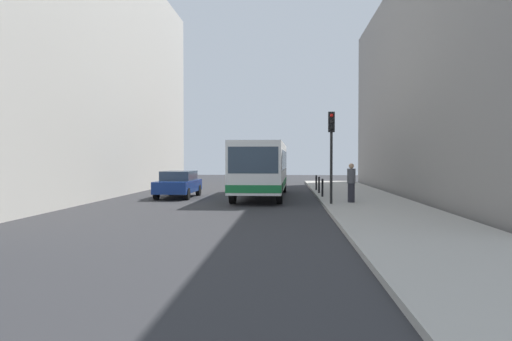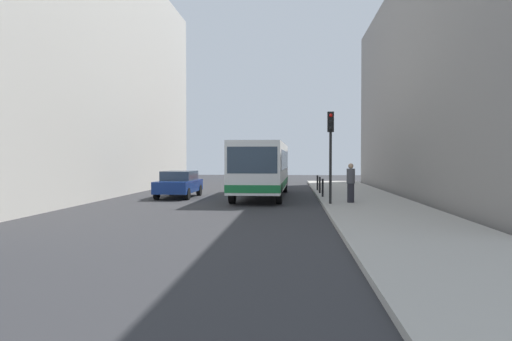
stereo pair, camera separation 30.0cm
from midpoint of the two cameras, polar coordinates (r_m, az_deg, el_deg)
The scene contains 12 objects.
ground_plane at distance 24.04m, azimuth 0.27°, elevation -3.74°, with size 80.00×80.00×0.00m, color #2D2D30.
sidewalk at distance 24.25m, azimuth 13.13°, elevation -3.56°, with size 4.40×40.00×0.15m, color #ADA89E.
building_left at distance 31.30m, azimuth -21.06°, elevation 10.95°, with size 7.00×32.00×14.79m, color #BCB7AD.
building_right at distance 29.85m, azimuth 23.82°, elevation 9.53°, with size 7.00×32.00×12.88m, color gray.
bus at distance 26.93m, azimuth 1.10°, elevation 0.48°, with size 2.74×11.07×3.00m.
car_beside_bus at distance 26.98m, azimuth -8.81°, elevation -1.53°, with size 1.90×4.42×1.48m.
car_behind_bus at distance 36.11m, azimuth 1.06°, elevation -0.78°, with size 2.00×4.47×1.48m.
traffic_light at distance 21.64m, azimuth 9.26°, elevation 3.63°, with size 0.28×0.33×4.10m.
bollard_near at distance 25.58m, azimuth 8.27°, elevation -2.05°, with size 0.11×0.11×0.95m, color black.
bollard_mid at distance 28.29m, azimuth 7.90°, elevation -1.71°, with size 0.11×0.11×0.95m, color black.
bollard_far at distance 31.01m, azimuth 7.60°, elevation -1.44°, with size 0.11×0.11×0.95m, color black.
pedestrian_near_signal at distance 22.46m, azimuth 11.58°, elevation -1.44°, with size 0.38×0.38×1.80m.
Camera 2 is at (1.88, -23.87, 2.16)m, focal length 33.62 mm.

